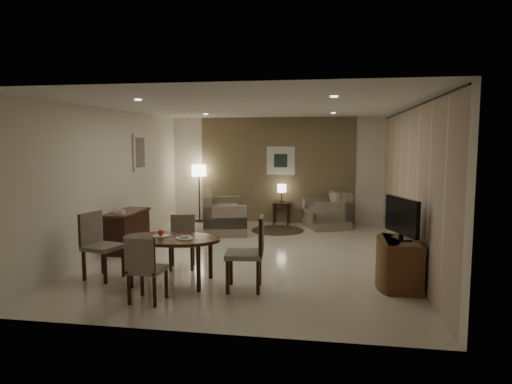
% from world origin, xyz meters
% --- Properties ---
extents(room_shell, '(5.50, 7.00, 2.70)m').
position_xyz_m(room_shell, '(0.00, 0.40, 1.35)').
color(room_shell, beige).
rests_on(room_shell, ground).
extents(taupe_accent, '(3.96, 0.03, 2.70)m').
position_xyz_m(taupe_accent, '(0.00, 3.48, 1.35)').
color(taupe_accent, olive).
rests_on(taupe_accent, wall_back).
extents(curtain_wall, '(0.08, 6.70, 2.58)m').
position_xyz_m(curtain_wall, '(2.68, 0.00, 1.32)').
color(curtain_wall, beige).
rests_on(curtain_wall, wall_right).
extents(curtain_rod, '(0.03, 6.80, 0.03)m').
position_xyz_m(curtain_rod, '(2.68, 0.00, 2.64)').
color(curtain_rod, black).
rests_on(curtain_rod, wall_right).
extents(art_back_frame, '(0.72, 0.03, 0.72)m').
position_xyz_m(art_back_frame, '(0.10, 3.46, 1.60)').
color(art_back_frame, silver).
rests_on(art_back_frame, wall_back).
extents(art_back_canvas, '(0.34, 0.01, 0.34)m').
position_xyz_m(art_back_canvas, '(0.10, 3.44, 1.60)').
color(art_back_canvas, '#1A2F25').
rests_on(art_back_canvas, wall_back).
extents(art_left_frame, '(0.03, 0.60, 0.80)m').
position_xyz_m(art_left_frame, '(-2.72, 1.20, 1.85)').
color(art_left_frame, silver).
rests_on(art_left_frame, wall_left).
extents(art_left_canvas, '(0.01, 0.46, 0.64)m').
position_xyz_m(art_left_canvas, '(-2.71, 1.20, 1.85)').
color(art_left_canvas, gray).
rests_on(art_left_canvas, wall_left).
extents(downlight_nl, '(0.10, 0.10, 0.01)m').
position_xyz_m(downlight_nl, '(-1.40, -1.80, 2.69)').
color(downlight_nl, white).
rests_on(downlight_nl, ceiling).
extents(downlight_nr, '(0.10, 0.10, 0.01)m').
position_xyz_m(downlight_nr, '(1.40, -1.80, 2.69)').
color(downlight_nr, white).
rests_on(downlight_nr, ceiling).
extents(downlight_fl, '(0.10, 0.10, 0.01)m').
position_xyz_m(downlight_fl, '(-1.40, 1.80, 2.69)').
color(downlight_fl, white).
rests_on(downlight_fl, ceiling).
extents(downlight_fr, '(0.10, 0.10, 0.01)m').
position_xyz_m(downlight_fr, '(1.40, 1.80, 2.69)').
color(downlight_fr, white).
rests_on(downlight_fr, ceiling).
extents(console_desk, '(0.48, 1.20, 0.75)m').
position_xyz_m(console_desk, '(-2.49, 0.00, 0.38)').
color(console_desk, '#3F2114').
rests_on(console_desk, floor).
extents(telephone, '(0.20, 0.14, 0.09)m').
position_xyz_m(telephone, '(-2.49, -0.30, 0.80)').
color(telephone, white).
rests_on(telephone, console_desk).
extents(tv_cabinet, '(0.48, 0.90, 0.70)m').
position_xyz_m(tv_cabinet, '(2.40, -1.50, 0.35)').
color(tv_cabinet, brown).
rests_on(tv_cabinet, floor).
extents(flat_tv, '(0.36, 0.85, 0.60)m').
position_xyz_m(flat_tv, '(2.38, -1.50, 1.02)').
color(flat_tv, black).
rests_on(flat_tv, tv_cabinet).
extents(dining_table, '(1.46, 0.91, 0.68)m').
position_xyz_m(dining_table, '(-0.92, -1.85, 0.34)').
color(dining_table, '#3F2114').
rests_on(dining_table, floor).
extents(chair_near, '(0.46, 0.46, 0.88)m').
position_xyz_m(chair_near, '(-0.96, -2.65, 0.44)').
color(chair_near, gray).
rests_on(chair_near, floor).
extents(chair_far, '(0.50, 0.50, 0.87)m').
position_xyz_m(chair_far, '(-1.03, -1.07, 0.43)').
color(chair_far, gray).
rests_on(chair_far, floor).
extents(chair_left, '(0.59, 0.59, 1.01)m').
position_xyz_m(chair_left, '(-2.02, -1.81, 0.51)').
color(chair_left, gray).
rests_on(chair_left, floor).
extents(chair_right, '(0.56, 0.56, 1.05)m').
position_xyz_m(chair_right, '(0.19, -1.97, 0.53)').
color(chair_right, gray).
rests_on(chair_right, floor).
extents(plate_a, '(0.26, 0.26, 0.02)m').
position_xyz_m(plate_a, '(-1.10, -1.80, 0.69)').
color(plate_a, white).
rests_on(plate_a, dining_table).
extents(plate_b, '(0.26, 0.26, 0.02)m').
position_xyz_m(plate_b, '(-0.70, -1.90, 0.69)').
color(plate_b, white).
rests_on(plate_b, dining_table).
extents(fruit_apple, '(0.09, 0.09, 0.09)m').
position_xyz_m(fruit_apple, '(-1.10, -1.80, 0.75)').
color(fruit_apple, red).
rests_on(fruit_apple, plate_a).
extents(napkin, '(0.12, 0.08, 0.03)m').
position_xyz_m(napkin, '(-0.70, -1.90, 0.72)').
color(napkin, white).
rests_on(napkin, plate_b).
extents(round_rug, '(1.23, 1.23, 0.01)m').
position_xyz_m(round_rug, '(0.15, 2.39, 0.01)').
color(round_rug, '#3D3222').
rests_on(round_rug, floor).
extents(sofa, '(2.08, 1.43, 0.89)m').
position_xyz_m(sofa, '(-1.12, 2.24, 0.45)').
color(sofa, gray).
rests_on(sofa, floor).
extents(armchair, '(1.22, 1.25, 0.87)m').
position_xyz_m(armchair, '(1.29, 2.91, 0.43)').
color(armchair, gray).
rests_on(armchair, floor).
extents(side_table, '(0.44, 0.44, 0.56)m').
position_xyz_m(side_table, '(0.15, 3.23, 0.28)').
color(side_table, black).
rests_on(side_table, floor).
extents(table_lamp, '(0.22, 0.22, 0.50)m').
position_xyz_m(table_lamp, '(0.15, 3.25, 0.81)').
color(table_lamp, '#FFEAC1').
rests_on(table_lamp, side_table).
extents(floor_lamp, '(0.37, 0.37, 1.48)m').
position_xyz_m(floor_lamp, '(-2.01, 3.26, 0.74)').
color(floor_lamp, '#FFE5B7').
rests_on(floor_lamp, floor).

